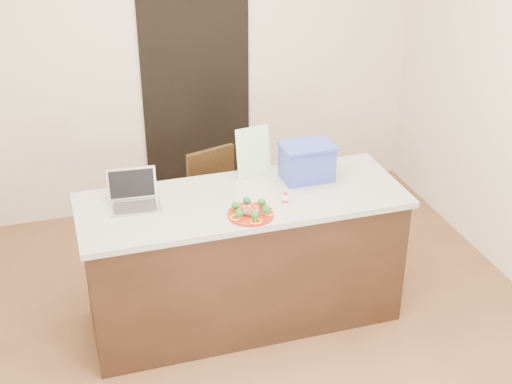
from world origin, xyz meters
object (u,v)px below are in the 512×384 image
object	(u,v)px
chair	(215,201)
plate	(251,214)
yogurt_bottle	(285,200)
island	(243,259)
laptop	(134,195)
napkin	(246,216)
blue_box	(307,161)

from	to	relation	value
chair	plate	bearing A→B (deg)	-107.48
plate	chair	distance (m)	1.10
yogurt_bottle	chair	bearing A→B (deg)	103.58
plate	yogurt_bottle	bearing A→B (deg)	16.45
island	laptop	bearing A→B (deg)	169.74
island	napkin	bearing A→B (deg)	-100.88
island	yogurt_bottle	world-z (taller)	yogurt_bottle
yogurt_bottle	laptop	bearing A→B (deg)	162.45
chair	island	bearing A→B (deg)	-106.55
napkin	laptop	distance (m)	0.71
island	laptop	xyz separation A→B (m)	(-0.66, 0.12, 0.52)
napkin	blue_box	world-z (taller)	blue_box
napkin	blue_box	size ratio (longest dim) A/B	0.44
chair	laptop	bearing A→B (deg)	-151.79
napkin	yogurt_bottle	xyz separation A→B (m)	(0.27, 0.07, 0.03)
blue_box	plate	bearing A→B (deg)	-144.26
laptop	yogurt_bottle	bearing A→B (deg)	-13.09
plate	napkin	bearing A→B (deg)	173.97
plate	laptop	distance (m)	0.73
plate	yogurt_bottle	xyz separation A→B (m)	(0.24, 0.07, 0.02)
plate	blue_box	distance (m)	0.62
napkin	laptop	xyz separation A→B (m)	(-0.62, 0.35, 0.05)
laptop	island	bearing A→B (deg)	-5.81
yogurt_bottle	blue_box	xyz separation A→B (m)	(0.25, 0.29, 0.09)
napkin	blue_box	bearing A→B (deg)	34.94
yogurt_bottle	plate	bearing A→B (deg)	-163.55
napkin	blue_box	xyz separation A→B (m)	(0.52, 0.36, 0.12)
laptop	blue_box	bearing A→B (deg)	5.13
island	plate	size ratio (longest dim) A/B	7.39
blue_box	napkin	bearing A→B (deg)	-145.95
yogurt_bottle	chair	distance (m)	1.06
island	chair	xyz separation A→B (m)	(0.00, 0.77, 0.03)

